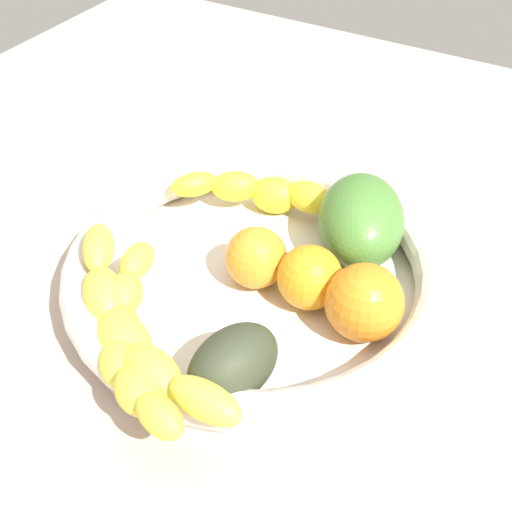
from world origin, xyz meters
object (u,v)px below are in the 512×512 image
banana_draped_right (273,194)px  avocado_dark (233,364)px  mango_green (361,220)px  orange_mid_right (364,302)px  banana_draped_left (132,331)px  fruit_bowl (256,275)px  orange_front (308,279)px  orange_mid_left (258,259)px  banana_arching_top (129,340)px

banana_draped_right → avocado_dark: avocado_dark is taller
mango_green → avocado_dark: (-20.13, 1.69, -0.95)cm
orange_mid_right → avocado_dark: bearing=149.5°
banana_draped_left → avocado_dark: size_ratio=2.85×
banana_draped_right → fruit_bowl: bearing=-159.6°
banana_draped_right → orange_mid_right: orange_mid_right is taller
banana_draped_right → orange_front: bearing=-137.5°
banana_draped_right → banana_draped_left: bearing=178.9°
banana_draped_left → avocado_dark: same height
orange_mid_left → mango_green: bearing=-34.9°
orange_front → avocado_dark: size_ratio=0.71×
banana_draped_left → banana_arching_top: banana_draped_left is taller
banana_draped_left → orange_mid_right: orange_mid_right is taller
fruit_bowl → avocado_dark: (-11.42, -4.59, 2.00)cm
fruit_bowl → banana_draped_right: banana_draped_right is taller
banana_arching_top → orange_mid_left: 14.07cm
avocado_dark → orange_mid_left: bearing=21.1°
mango_green → avocado_dark: mango_green is taller
banana_draped_left → avocado_dark: bearing=-80.2°
fruit_bowl → avocado_dark: size_ratio=4.30×
banana_arching_top → orange_front: (13.34, -8.96, -0.00)cm
banana_arching_top → mango_green: size_ratio=1.44×
banana_draped_right → orange_front: size_ratio=3.50×
banana_arching_top → orange_mid_right: size_ratio=2.49×
avocado_dark → banana_draped_right: bearing=21.2°
banana_draped_right → banana_arching_top: size_ratio=1.22×
orange_front → orange_mid_right: orange_mid_right is taller
orange_mid_left → mango_green: 10.68cm
banana_draped_right → orange_mid_left: (-9.44, -3.69, 0.17)cm
orange_mid_right → mango_green: size_ratio=0.58×
orange_mid_left → avocado_dark: (-11.39, -4.40, -0.10)cm
banana_draped_left → orange_mid_right: size_ratio=3.51×
banana_draped_left → orange_mid_left: bearing=-17.7°
banana_draped_right → banana_arching_top: (-22.98, 0.12, 0.23)cm
fruit_bowl → mango_green: mango_green is taller
fruit_bowl → banana_arching_top: banana_arching_top is taller
fruit_bowl → avocado_dark: avocado_dark is taller
orange_front → avocado_dark: 11.21cm
banana_draped_right → orange_mid_right: 17.63cm
avocado_dark → orange_front: bearing=-3.8°
orange_mid_right → mango_green: 10.62cm
banana_draped_left → orange_mid_right: bearing=-50.8°
fruit_bowl → orange_mid_right: bearing=-94.8°
fruit_bowl → orange_front: (-0.23, -5.34, 2.16)cm
fruit_bowl → banana_draped_right: 10.22cm
orange_mid_right → banana_draped_right: bearing=54.2°
orange_mid_right → orange_mid_left: bearing=85.3°
banana_arching_top → avocado_dark: avocado_dark is taller
fruit_bowl → banana_draped_right: bearing=20.4°
banana_draped_left → banana_arching_top: 0.78cm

